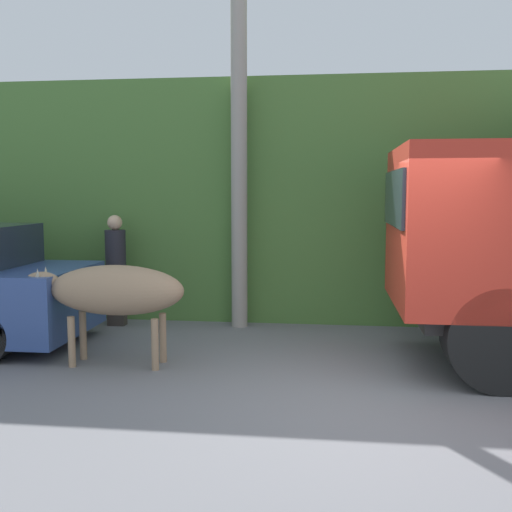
{
  "coord_description": "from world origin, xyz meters",
  "views": [
    {
      "loc": [
        -0.45,
        -6.0,
        2.16
      ],
      "look_at": [
        -1.36,
        1.3,
        1.36
      ],
      "focal_mm": 42.0,
      "sensor_mm": 36.0,
      "label": 1
    }
  ],
  "objects": [
    {
      "name": "ground_plane",
      "position": [
        0.0,
        0.0,
        0.0
      ],
      "size": [
        60.0,
        60.0,
        0.0
      ],
      "primitive_type": "plane",
      "color": "slate"
    },
    {
      "name": "hillside_embankment",
      "position": [
        0.0,
        6.18,
        1.99
      ],
      "size": [
        32.0,
        5.13,
        3.98
      ],
      "color": "#4C7A38",
      "rests_on": "ground_plane"
    },
    {
      "name": "building_backdrop",
      "position": [
        -6.24,
        5.16,
        1.57
      ],
      "size": [
        5.55,
        2.7,
        3.12
      ],
      "color": "#C6B793",
      "rests_on": "ground_plane"
    },
    {
      "name": "brown_cow",
      "position": [
        -3.11,
        1.04,
        0.93
      ],
      "size": [
        2.05,
        0.62,
        1.26
      ],
      "rotation": [
        0.0,
        0.0,
        -0.18
      ],
      "color": "#9E7F60",
      "rests_on": "ground_plane"
    },
    {
      "name": "pedestrian_on_hill",
      "position": [
        -3.86,
        3.18,
        0.99
      ],
      "size": [
        0.33,
        0.33,
        1.78
      ],
      "rotation": [
        0.0,
        0.0,
        3.13
      ],
      "color": "#38332D",
      "rests_on": "ground_plane"
    },
    {
      "name": "utility_pole",
      "position": [
        -1.88,
        3.34,
        3.39
      ],
      "size": [
        0.9,
        0.25,
        6.57
      ],
      "color": "#9E998E",
      "rests_on": "ground_plane"
    }
  ]
}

